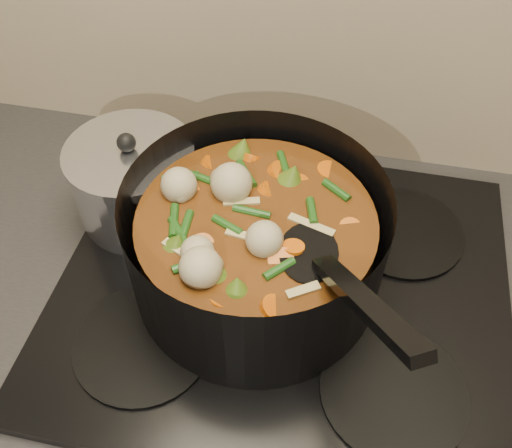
# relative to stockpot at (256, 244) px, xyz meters

# --- Properties ---
(counter) EXTENTS (2.64, 0.64, 0.91)m
(counter) POSITION_rel_stockpot_xyz_m (0.04, -0.00, -0.55)
(counter) COLOR brown
(counter) RESTS_ON ground
(stovetop) EXTENTS (0.62, 0.54, 0.03)m
(stovetop) POSITION_rel_stockpot_xyz_m (0.04, -0.00, -0.09)
(stovetop) COLOR black
(stovetop) RESTS_ON counter
(stockpot) EXTENTS (0.42, 0.44, 0.25)m
(stockpot) POSITION_rel_stockpot_xyz_m (0.00, 0.00, 0.00)
(stockpot) COLOR black
(stockpot) RESTS_ON stovetop
(saucepan) EXTENTS (0.19, 0.19, 0.15)m
(saucepan) POSITION_rel_stockpot_xyz_m (-0.20, 0.09, -0.01)
(saucepan) COLOR silver
(saucepan) RESTS_ON stovetop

